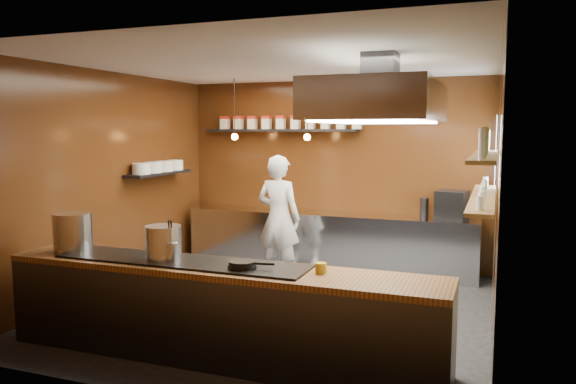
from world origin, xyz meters
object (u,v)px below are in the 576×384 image
at_px(stockpot_large, 73,231).
at_px(stockpot_small, 163,242).
at_px(extractor_hood, 380,101).
at_px(chef, 279,218).
at_px(espresso_machine, 452,205).

bearing_deg(stockpot_large, stockpot_small, -1.63).
height_order(extractor_hood, stockpot_large, extractor_hood).
bearing_deg(extractor_hood, stockpot_small, -147.33).
relative_size(stockpot_large, stockpot_small, 1.15).
bearing_deg(stockpot_large, chef, 66.72).
bearing_deg(chef, stockpot_large, 74.05).
distance_m(extractor_hood, espresso_machine, 3.01).
distance_m(extractor_hood, stockpot_small, 2.64).
height_order(extractor_hood, espresso_machine, extractor_hood).
bearing_deg(espresso_machine, stockpot_small, -112.25).
bearing_deg(chef, extractor_hood, 144.19).
height_order(stockpot_small, espresso_machine, espresso_machine).
bearing_deg(espresso_machine, stockpot_large, -123.02).
bearing_deg(extractor_hood, stockpot_large, -158.75).
relative_size(stockpot_large, chef, 0.22).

